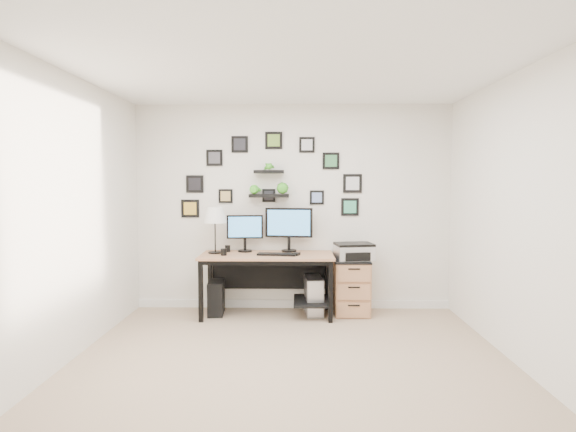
{
  "coord_description": "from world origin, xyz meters",
  "views": [
    {
      "loc": [
        0.05,
        -4.13,
        1.62
      ],
      "look_at": [
        -0.06,
        1.83,
        1.2
      ],
      "focal_mm": 30.0,
      "sensor_mm": 36.0,
      "label": 1
    }
  ],
  "objects_px": {
    "monitor_left": "(245,230)",
    "pc_tower_grey": "(314,295)",
    "mug": "(224,252)",
    "pc_tower_black": "(216,297)",
    "monitor_right": "(289,226)",
    "desk": "(270,264)",
    "printer": "(354,251)",
    "file_cabinet": "(351,287)",
    "table_lamp": "(215,216)"
  },
  "relations": [
    {
      "from": "monitor_left",
      "to": "monitor_right",
      "type": "distance_m",
      "value": 0.55
    },
    {
      "from": "monitor_left",
      "to": "printer",
      "type": "xyz_separation_m",
      "value": [
        1.35,
        -0.1,
        -0.25
      ]
    },
    {
      "from": "monitor_left",
      "to": "pc_tower_grey",
      "type": "relative_size",
      "value": 0.98
    },
    {
      "from": "monitor_right",
      "to": "printer",
      "type": "xyz_separation_m",
      "value": [
        0.8,
        -0.13,
        -0.3
      ]
    },
    {
      "from": "mug",
      "to": "printer",
      "type": "distance_m",
      "value": 1.59
    },
    {
      "from": "pc_tower_grey",
      "to": "printer",
      "type": "xyz_separation_m",
      "value": [
        0.49,
        0.02,
        0.55
      ]
    },
    {
      "from": "printer",
      "to": "mug",
      "type": "bearing_deg",
      "value": -172.56
    },
    {
      "from": "mug",
      "to": "file_cabinet",
      "type": "bearing_deg",
      "value": 7.44
    },
    {
      "from": "monitor_left",
      "to": "table_lamp",
      "type": "bearing_deg",
      "value": -160.75
    },
    {
      "from": "pc_tower_grey",
      "to": "pc_tower_black",
      "type": "bearing_deg",
      "value": -178.5
    },
    {
      "from": "pc_tower_grey",
      "to": "desk",
      "type": "bearing_deg",
      "value": -175.23
    },
    {
      "from": "desk",
      "to": "file_cabinet",
      "type": "height_order",
      "value": "desk"
    },
    {
      "from": "mug",
      "to": "pc_tower_black",
      "type": "distance_m",
      "value": 0.62
    },
    {
      "from": "monitor_right",
      "to": "mug",
      "type": "bearing_deg",
      "value": -156.47
    },
    {
      "from": "monitor_right",
      "to": "pc_tower_grey",
      "type": "bearing_deg",
      "value": -25.61
    },
    {
      "from": "monitor_left",
      "to": "pc_tower_grey",
      "type": "xyz_separation_m",
      "value": [
        0.86,
        -0.12,
        -0.79
      ]
    },
    {
      "from": "pc_tower_black",
      "to": "file_cabinet",
      "type": "relative_size",
      "value": 0.61
    },
    {
      "from": "desk",
      "to": "file_cabinet",
      "type": "distance_m",
      "value": 1.04
    },
    {
      "from": "monitor_right",
      "to": "pc_tower_black",
      "type": "xyz_separation_m",
      "value": [
        -0.89,
        -0.18,
        -0.87
      ]
    },
    {
      "from": "desk",
      "to": "pc_tower_grey",
      "type": "relative_size",
      "value": 3.39
    },
    {
      "from": "file_cabinet",
      "to": "printer",
      "type": "bearing_deg",
      "value": 7.71
    },
    {
      "from": "file_cabinet",
      "to": "printer",
      "type": "height_order",
      "value": "printer"
    },
    {
      "from": "pc_tower_black",
      "to": "file_cabinet",
      "type": "height_order",
      "value": "file_cabinet"
    },
    {
      "from": "file_cabinet",
      "to": "monitor_right",
      "type": "bearing_deg",
      "value": 170.16
    },
    {
      "from": "printer",
      "to": "desk",
      "type": "bearing_deg",
      "value": -176.54
    },
    {
      "from": "desk",
      "to": "monitor_right",
      "type": "bearing_deg",
      "value": 40.46
    },
    {
      "from": "pc_tower_grey",
      "to": "printer",
      "type": "height_order",
      "value": "printer"
    },
    {
      "from": "desk",
      "to": "mug",
      "type": "xyz_separation_m",
      "value": [
        -0.55,
        -0.14,
        0.16
      ]
    },
    {
      "from": "monitor_left",
      "to": "file_cabinet",
      "type": "height_order",
      "value": "monitor_left"
    },
    {
      "from": "monitor_right",
      "to": "pc_tower_black",
      "type": "relative_size",
      "value": 1.45
    },
    {
      "from": "table_lamp",
      "to": "file_cabinet",
      "type": "height_order",
      "value": "table_lamp"
    },
    {
      "from": "mug",
      "to": "pc_tower_black",
      "type": "relative_size",
      "value": 0.2
    },
    {
      "from": "table_lamp",
      "to": "pc_tower_black",
      "type": "bearing_deg",
      "value": -70.23
    },
    {
      "from": "desk",
      "to": "table_lamp",
      "type": "distance_m",
      "value": 0.89
    },
    {
      "from": "pc_tower_grey",
      "to": "file_cabinet",
      "type": "relative_size",
      "value": 0.7
    },
    {
      "from": "table_lamp",
      "to": "printer",
      "type": "distance_m",
      "value": 1.76
    },
    {
      "from": "pc_tower_grey",
      "to": "file_cabinet",
      "type": "height_order",
      "value": "file_cabinet"
    },
    {
      "from": "monitor_right",
      "to": "table_lamp",
      "type": "relative_size",
      "value": 1.04
    },
    {
      "from": "pc_tower_black",
      "to": "file_cabinet",
      "type": "distance_m",
      "value": 1.67
    },
    {
      "from": "table_lamp",
      "to": "mug",
      "type": "relative_size",
      "value": 6.98
    },
    {
      "from": "table_lamp",
      "to": "mug",
      "type": "bearing_deg",
      "value": -54.28
    },
    {
      "from": "desk",
      "to": "monitor_right",
      "type": "relative_size",
      "value": 2.7
    },
    {
      "from": "monitor_left",
      "to": "mug",
      "type": "height_order",
      "value": "monitor_left"
    },
    {
      "from": "monitor_right",
      "to": "desk",
      "type": "bearing_deg",
      "value": -139.54
    },
    {
      "from": "mug",
      "to": "printer",
      "type": "height_order",
      "value": "printer"
    },
    {
      "from": "mug",
      "to": "pc_tower_black",
      "type": "xyz_separation_m",
      "value": [
        -0.12,
        0.16,
        -0.59
      ]
    },
    {
      "from": "monitor_right",
      "to": "pc_tower_grey",
      "type": "distance_m",
      "value": 0.92
    },
    {
      "from": "mug",
      "to": "desk",
      "type": "bearing_deg",
      "value": 14.72
    },
    {
      "from": "pc_tower_black",
      "to": "pc_tower_grey",
      "type": "distance_m",
      "value": 1.2
    },
    {
      "from": "mug",
      "to": "pc_tower_black",
      "type": "bearing_deg",
      "value": 127.96
    }
  ]
}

